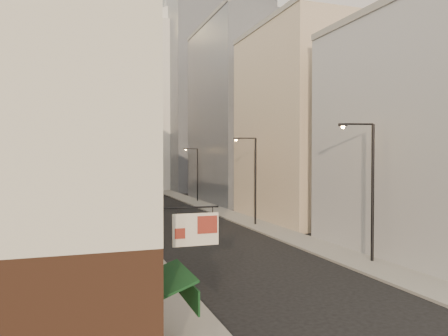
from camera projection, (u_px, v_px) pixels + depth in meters
sidewalk_left at (101, 202)px, 63.85m from camera, size 3.00×140.00×0.15m
sidewalk_right at (187, 199)px, 68.13m from camera, size 3.00×140.00×0.15m
near_building_left at (58, 170)px, 18.81m from camera, size 8.30×23.04×12.30m
left_bldg_beige at (51, 140)px, 34.48m from camera, size 8.00×12.00×16.00m
left_bldg_grey at (57, 128)px, 49.53m from camera, size 8.00×16.00×20.00m
left_bldg_tan at (61, 145)px, 66.56m from camera, size 8.00×18.00×17.00m
left_bldg_wingrid at (63, 130)px, 85.35m from camera, size 8.00×20.00×24.00m
right_bldg_grey at (426, 136)px, 29.17m from camera, size 8.00×16.00×16.00m
right_bldg_beige at (296, 125)px, 46.11m from camera, size 8.00×16.00×20.00m
right_bldg_wingrid at (231, 115)px, 64.92m from camera, size 8.00×20.00×26.00m
highrise at (212, 68)px, 93.03m from camera, size 21.00×23.00×51.20m
clock_tower at (115, 110)px, 100.17m from camera, size 14.00×14.00×44.90m
white_tower at (175, 100)px, 90.56m from camera, size 8.00×8.00×41.50m
streetlamp_near at (369, 184)px, 27.02m from camera, size 2.24×0.75×8.70m
streetlamp_mid at (253, 175)px, 41.99m from camera, size 2.14×0.90×8.50m
streetlamp_far at (196, 171)px, 64.93m from camera, size 1.96×0.98×7.98m
traffic_light_left at (112, 182)px, 52.52m from camera, size 0.60×0.54×5.00m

